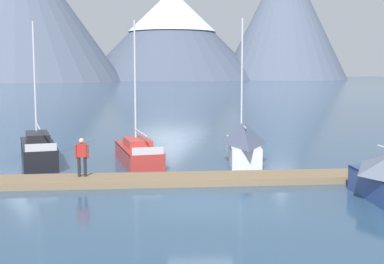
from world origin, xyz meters
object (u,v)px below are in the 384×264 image
(sailboat_nearest_berth, at_px, (38,150))
(person_on_dock, at_px, (82,155))
(sailboat_mid_dock_port, at_px, (242,142))
(sailboat_second_berth, at_px, (137,151))

(sailboat_nearest_berth, height_order, person_on_dock, sailboat_nearest_berth)
(sailboat_mid_dock_port, distance_m, person_on_dock, 9.56)
(sailboat_nearest_berth, distance_m, sailboat_second_berth, 5.31)
(sailboat_second_berth, bearing_deg, sailboat_nearest_berth, 177.77)
(sailboat_nearest_berth, relative_size, person_on_dock, 4.46)
(sailboat_nearest_berth, distance_m, sailboat_mid_dock_port, 11.07)
(sailboat_nearest_berth, xyz_separation_m, sailboat_mid_dock_port, (11.06, -0.22, 0.34))
(sailboat_second_berth, distance_m, sailboat_mid_dock_port, 5.78)
(person_on_dock, bearing_deg, sailboat_second_berth, 68.30)
(person_on_dock, bearing_deg, sailboat_nearest_berth, 119.45)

